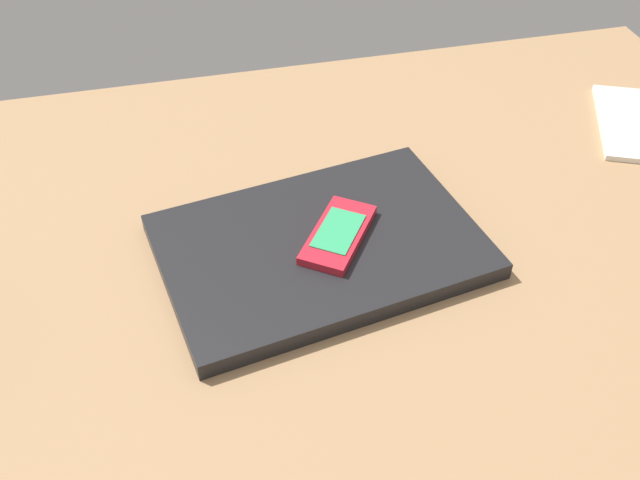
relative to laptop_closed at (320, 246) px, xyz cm
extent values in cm
cube|color=#9E7751|center=(-4.94, -3.02, -2.55)|extent=(120.00, 80.00, 3.00)
cube|color=black|center=(0.00, 0.00, 0.00)|extent=(38.97, 29.56, 2.11)
cube|color=red|center=(-2.05, 0.24, 1.57)|extent=(11.02, 12.53, 1.03)
cube|color=#33A566|center=(-2.05, 0.24, 2.16)|extent=(7.54, 8.26, 0.14)
cube|color=white|center=(-50.08, -14.59, -0.65)|extent=(17.93, 21.54, 0.80)
camera|label=1|loc=(14.09, 58.36, 56.02)|focal=40.48mm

